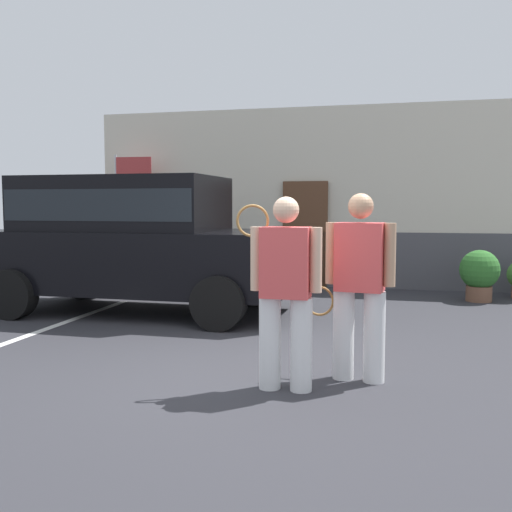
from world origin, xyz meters
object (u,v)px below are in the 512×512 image
object	(u,v)px
potted_plant_by_porch	(480,273)
flag_pole	(125,194)
tennis_player_man	(285,290)
tennis_player_woman	(359,285)
parked_suv	(133,237)

from	to	relation	value
potted_plant_by_porch	flag_pole	distance (m)	7.00
tennis_player_man	potted_plant_by_porch	world-z (taller)	tennis_player_man
flag_pole	tennis_player_man	bearing A→B (deg)	-53.46
tennis_player_woman	flag_pole	distance (m)	7.69
tennis_player_woman	potted_plant_by_porch	xyz separation A→B (m)	(1.71, 4.98, -0.41)
potted_plant_by_porch	tennis_player_man	bearing A→B (deg)	-113.21
potted_plant_by_porch	flag_pole	size ratio (longest dim) A/B	0.33
tennis_player_woman	potted_plant_by_porch	bearing A→B (deg)	-101.43
tennis_player_man	potted_plant_by_porch	size ratio (longest dim) A/B	1.95
tennis_player_man	flag_pole	xyz separation A→B (m)	(-4.51, 6.09, 0.97)
potted_plant_by_porch	flag_pole	bearing A→B (deg)	174.36
tennis_player_man	tennis_player_woman	bearing A→B (deg)	-144.46
flag_pole	potted_plant_by_porch	bearing A→B (deg)	-5.64
parked_suv	flag_pole	xyz separation A→B (m)	(-1.57, 2.94, 0.71)
tennis_player_man	flag_pole	distance (m)	7.64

